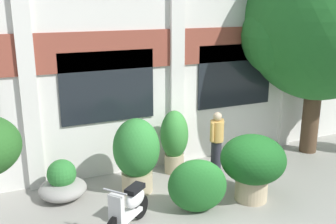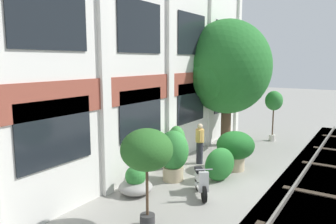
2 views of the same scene
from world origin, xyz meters
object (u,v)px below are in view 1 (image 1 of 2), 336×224
(broadleaf_tree, at_px, (321,23))
(potted_plant_ribbed_drum, at_px, (253,162))
(topiary_hedge, at_px, (197,186))
(potted_plant_glazed_jar, at_px, (174,139))
(potted_plant_fluted_column, at_px, (136,153))
(scooter_near_curb, at_px, (130,206))
(resident_by_doorway, at_px, (217,141))
(potted_plant_wide_bowl, at_px, (62,183))

(broadleaf_tree, height_order, potted_plant_ribbed_drum, broadleaf_tree)
(topiary_hedge, bearing_deg, potted_plant_glazed_jar, 78.94)
(broadleaf_tree, xyz_separation_m, topiary_hedge, (-4.54, -1.69, -3.08))
(potted_plant_fluted_column, height_order, scooter_near_curb, potted_plant_fluted_column)
(broadleaf_tree, bearing_deg, topiary_hedge, -159.55)
(broadleaf_tree, relative_size, potted_plant_fluted_column, 3.45)
(potted_plant_ribbed_drum, xyz_separation_m, resident_by_doorway, (-0.03, 1.47, -0.01))
(broadleaf_tree, distance_m, potted_plant_ribbed_drum, 4.58)
(potted_plant_fluted_column, distance_m, potted_plant_wide_bowl, 1.76)
(potted_plant_wide_bowl, relative_size, topiary_hedge, 0.87)
(potted_plant_ribbed_drum, xyz_separation_m, scooter_near_curb, (-2.78, 0.03, -0.43))
(potted_plant_wide_bowl, xyz_separation_m, scooter_near_curb, (0.98, -1.72, 0.10))
(potted_plant_fluted_column, relative_size, potted_plant_ribbed_drum, 1.18)
(potted_plant_glazed_jar, relative_size, potted_plant_wide_bowl, 1.54)
(potted_plant_glazed_jar, relative_size, topiary_hedge, 1.34)
(potted_plant_ribbed_drum, bearing_deg, scooter_near_curb, 179.43)
(potted_plant_fluted_column, distance_m, scooter_near_curb, 1.58)
(potted_plant_glazed_jar, relative_size, scooter_near_curb, 1.44)
(potted_plant_fluted_column, bearing_deg, potted_plant_wide_bowl, 167.57)
(potted_plant_ribbed_drum, relative_size, scooter_near_curb, 1.30)
(broadleaf_tree, bearing_deg, resident_by_doorway, -175.42)
(potted_plant_wide_bowl, height_order, topiary_hedge, topiary_hedge)
(scooter_near_curb, relative_size, resident_by_doorway, 0.70)
(potted_plant_fluted_column, bearing_deg, potted_plant_ribbed_drum, -32.84)
(potted_plant_ribbed_drum, bearing_deg, broadleaf_tree, 28.29)
(potted_plant_fluted_column, height_order, resident_by_doorway, potted_plant_fluted_column)
(potted_plant_fluted_column, bearing_deg, resident_by_doorway, 2.14)
(potted_plant_fluted_column, relative_size, scooter_near_curb, 1.53)
(potted_plant_glazed_jar, bearing_deg, potted_plant_fluted_column, -153.73)
(potted_plant_glazed_jar, bearing_deg, topiary_hedge, -101.06)
(potted_plant_ribbed_drum, distance_m, resident_by_doorway, 1.47)
(broadleaf_tree, height_order, resident_by_doorway, broadleaf_tree)
(potted_plant_fluted_column, relative_size, potted_plant_glazed_jar, 1.06)
(potted_plant_ribbed_drum, xyz_separation_m, potted_plant_wide_bowl, (-3.77, 1.74, -0.53))
(potted_plant_fluted_column, height_order, potted_plant_wide_bowl, potted_plant_fluted_column)
(resident_by_doorway, bearing_deg, scooter_near_curb, -89.81)
(potted_plant_glazed_jar, bearing_deg, scooter_near_curb, -133.23)
(scooter_near_curb, bearing_deg, broadleaf_tree, 156.79)
(scooter_near_curb, xyz_separation_m, topiary_hedge, (1.46, 0.01, 0.13))
(topiary_hedge, bearing_deg, potted_plant_wide_bowl, 145.03)
(potted_plant_fluted_column, height_order, topiary_hedge, potted_plant_fluted_column)
(broadleaf_tree, bearing_deg, potted_plant_wide_bowl, 179.86)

